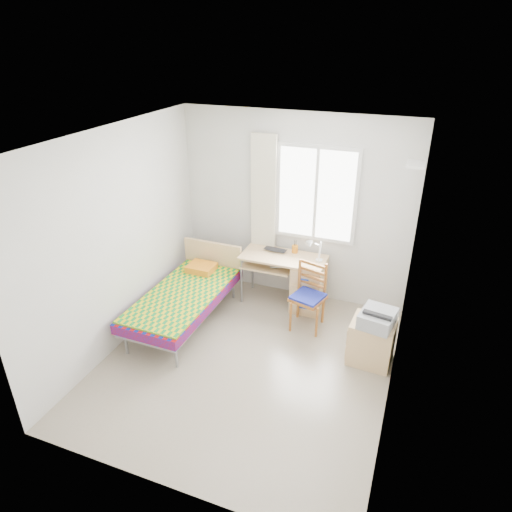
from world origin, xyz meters
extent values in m
plane|color=#BCAD93|center=(0.00, 0.00, 0.00)|extent=(3.50, 3.50, 0.00)
plane|color=white|center=(0.00, 0.00, 2.60)|extent=(3.50, 3.50, 0.00)
plane|color=silver|center=(0.00, 1.75, 1.30)|extent=(3.20, 0.00, 3.20)
plane|color=silver|center=(-1.60, 0.00, 1.30)|extent=(0.00, 3.50, 3.50)
plane|color=silver|center=(1.60, 0.00, 1.30)|extent=(0.00, 3.50, 3.50)
cube|color=white|center=(0.30, 1.73, 1.55)|extent=(1.10, 0.04, 1.30)
cube|color=white|center=(0.30, 1.72, 1.55)|extent=(1.00, 0.02, 1.20)
cube|color=white|center=(0.30, 1.72, 1.55)|extent=(0.04, 0.02, 1.20)
cube|color=#F3ECC9|center=(-0.42, 1.68, 1.45)|extent=(0.35, 0.05, 1.70)
cube|color=white|center=(1.49, 1.40, 2.15)|extent=(0.20, 0.32, 0.03)
cube|color=gray|center=(-1.06, 0.45, 0.31)|extent=(0.85, 1.84, 0.05)
cube|color=#A90B0F|center=(-1.06, 0.45, 0.38)|extent=(0.89, 1.86, 0.13)
cube|color=gold|center=(-1.06, 0.43, 0.46)|extent=(0.87, 1.74, 0.03)
cube|color=tan|center=(-1.06, 1.33, 0.55)|extent=(0.88, 0.06, 0.50)
cube|color=#FFA91C|center=(-1.11, 1.06, 0.52)|extent=(0.37, 0.32, 0.09)
cylinder|color=gray|center=(-1.40, -0.36, 0.15)|extent=(0.04, 0.04, 0.29)
cylinder|color=gray|center=(-0.72, 1.26, 0.15)|extent=(0.04, 0.04, 0.29)
cube|color=tan|center=(-0.03, 1.41, 0.71)|extent=(1.16, 0.54, 0.03)
cube|color=tan|center=(0.35, 1.41, 0.35)|extent=(0.41, 0.51, 0.69)
cube|color=tan|center=(-0.24, 1.41, 0.56)|extent=(0.70, 0.49, 0.02)
cylinder|color=gray|center=(-0.57, 1.20, 0.35)|extent=(0.03, 0.03, 0.69)
cylinder|color=gray|center=(-0.57, 1.63, 0.35)|extent=(0.03, 0.03, 0.69)
cube|color=brown|center=(0.46, 0.95, 0.43)|extent=(0.47, 0.47, 0.04)
cube|color=navy|center=(0.46, 0.95, 0.46)|extent=(0.45, 0.45, 0.04)
cube|color=brown|center=(0.46, 1.12, 0.69)|extent=(0.34, 0.12, 0.38)
cylinder|color=brown|center=(0.29, 0.78, 0.21)|extent=(0.03, 0.03, 0.43)
cylinder|color=brown|center=(0.63, 1.12, 0.44)|extent=(0.04, 0.04, 0.87)
cube|color=tan|center=(1.33, 0.56, 0.27)|extent=(0.51, 0.47, 0.53)
cube|color=tan|center=(1.09, 0.56, 0.39)|extent=(0.04, 0.40, 0.19)
cube|color=tan|center=(1.09, 0.56, 0.16)|extent=(0.04, 0.40, 0.19)
cube|color=#A5A8AC|center=(1.36, 0.52, 0.62)|extent=(0.42, 0.47, 0.17)
cube|color=black|center=(1.36, 0.52, 0.70)|extent=(0.33, 0.38, 0.02)
imported|color=black|center=(-0.19, 1.49, 0.74)|extent=(0.33, 0.23, 0.03)
cylinder|color=#FFA91C|center=(0.08, 1.59, 0.77)|extent=(0.10, 0.10, 0.11)
cylinder|color=white|center=(0.46, 1.45, 0.74)|extent=(0.09, 0.09, 0.03)
cylinder|color=white|center=(0.46, 1.45, 0.87)|extent=(0.02, 0.11, 0.25)
cylinder|color=white|center=(0.44, 1.37, 1.00)|extent=(0.12, 0.22, 0.10)
cone|color=white|center=(0.36, 1.27, 1.03)|extent=(0.13, 0.14, 0.12)
imported|color=gray|center=(-0.21, 1.38, 0.59)|extent=(0.22, 0.25, 0.02)
camera|label=1|loc=(1.62, -3.91, 3.49)|focal=32.00mm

